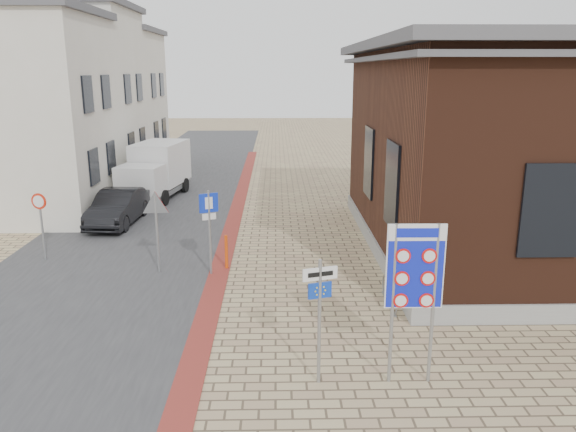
# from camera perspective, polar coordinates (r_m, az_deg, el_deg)

# --- Properties ---
(ground) EXTENTS (120.00, 120.00, 0.00)m
(ground) POSITION_cam_1_polar(r_m,az_deg,el_deg) (12.74, 0.11, -13.02)
(ground) COLOR tan
(ground) RESTS_ON ground
(road_strip) EXTENTS (7.00, 60.00, 0.02)m
(road_strip) POSITION_cam_1_polar(r_m,az_deg,el_deg) (27.44, -12.19, 1.90)
(road_strip) COLOR #38383A
(road_strip) RESTS_ON ground
(curb_strip) EXTENTS (0.60, 40.00, 0.02)m
(curb_strip) POSITION_cam_1_polar(r_m,az_deg,el_deg) (22.15, -5.67, -0.86)
(curb_strip) COLOR maroon
(curb_strip) RESTS_ON ground
(brick_building) EXTENTS (13.00, 13.00, 6.80)m
(brick_building) POSITION_cam_1_polar(r_m,az_deg,el_deg) (20.63, 25.64, 6.46)
(brick_building) COLOR gray
(brick_building) RESTS_ON ground
(townhouse_near) EXTENTS (7.40, 6.40, 8.30)m
(townhouse_near) POSITION_cam_1_polar(r_m,az_deg,el_deg) (25.69, -26.27, 9.28)
(townhouse_near) COLOR beige
(townhouse_near) RESTS_ON ground
(townhouse_mid) EXTENTS (7.40, 6.40, 9.10)m
(townhouse_mid) POSITION_cam_1_polar(r_m,az_deg,el_deg) (31.21, -21.75, 11.17)
(townhouse_mid) COLOR beige
(townhouse_mid) RESTS_ON ground
(townhouse_far) EXTENTS (7.40, 6.40, 8.30)m
(townhouse_far) POSITION_cam_1_polar(r_m,az_deg,el_deg) (36.91, -18.48, 11.22)
(townhouse_far) COLOR beige
(townhouse_far) RESTS_ON ground
(bike_rack) EXTENTS (0.08, 1.80, 0.60)m
(bike_rack) POSITION_cam_1_polar(r_m,az_deg,el_deg) (14.90, 10.25, -7.89)
(bike_rack) COLOR slate
(bike_rack) RESTS_ON ground
(sedan) EXTENTS (1.68, 4.17, 1.35)m
(sedan) POSITION_cam_1_polar(r_m,az_deg,el_deg) (23.02, -16.90, 0.86)
(sedan) COLOR black
(sedan) RESTS_ON ground
(box_truck) EXTENTS (2.70, 5.12, 2.55)m
(box_truck) POSITION_cam_1_polar(r_m,az_deg,el_deg) (27.25, -13.27, 4.56)
(box_truck) COLOR slate
(box_truck) RESTS_ON ground
(border_sign) EXTENTS (1.09, 0.08, 3.20)m
(border_sign) POSITION_cam_1_polar(r_m,az_deg,el_deg) (10.73, 12.78, -5.33)
(border_sign) COLOR gray
(border_sign) RESTS_ON ground
(essen_sign) EXTENTS (0.66, 0.23, 2.52)m
(essen_sign) POSITION_cam_1_polar(r_m,az_deg,el_deg) (10.69, 3.23, -8.76)
(essen_sign) COLOR gray
(essen_sign) RESTS_ON ground
(parking_sign) EXTENTS (0.53, 0.27, 2.55)m
(parking_sign) POSITION_cam_1_polar(r_m,az_deg,el_deg) (16.44, -8.01, -0.20)
(parking_sign) COLOR gray
(parking_sign) RESTS_ON ground
(yield_sign) EXTENTS (0.87, 0.11, 2.45)m
(yield_sign) POSITION_cam_1_polar(r_m,az_deg,el_deg) (16.87, -13.28, 0.37)
(yield_sign) COLOR gray
(yield_sign) RESTS_ON ground
(speed_sign) EXTENTS (0.51, 0.15, 2.18)m
(speed_sign) POSITION_cam_1_polar(r_m,az_deg,el_deg) (19.30, -23.81, -0.00)
(speed_sign) COLOR gray
(speed_sign) RESTS_ON ground
(bollard) EXTENTS (0.11, 0.11, 1.07)m
(bollard) POSITION_cam_1_polar(r_m,az_deg,el_deg) (17.21, -6.29, -3.65)
(bollard) COLOR #D6450B
(bollard) RESTS_ON ground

